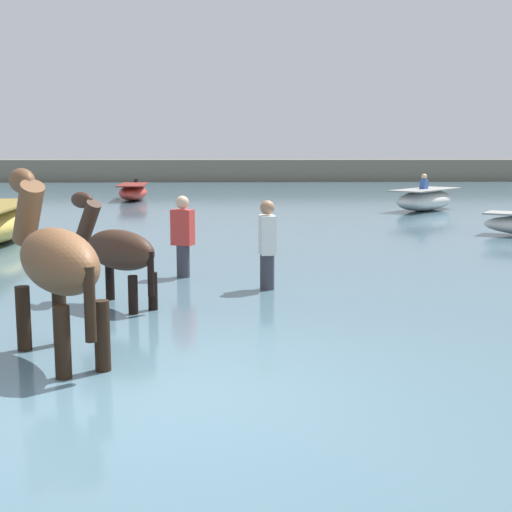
% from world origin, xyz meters
% --- Properties ---
extents(ground_plane, '(120.00, 120.00, 0.00)m').
position_xyz_m(ground_plane, '(0.00, 0.00, 0.00)').
color(ground_plane, '#756B56').
extents(water_surface, '(90.00, 90.00, 0.38)m').
position_xyz_m(water_surface, '(0.00, 10.00, 0.19)').
color(water_surface, '#476675').
rests_on(water_surface, ground).
extents(horse_lead_bay, '(1.37, 1.82, 2.14)m').
position_xyz_m(horse_lead_bay, '(-1.03, 0.99, 1.26)').
color(horse_lead_bay, brown).
rests_on(horse_lead_bay, ground).
extents(horse_trailing_dark_bay, '(1.36, 1.36, 1.78)m').
position_xyz_m(horse_trailing_dark_bay, '(-0.82, 3.21, 1.05)').
color(horse_trailing_dark_bay, '#382319').
rests_on(horse_trailing_dark_bay, ground).
extents(boat_mid_channel, '(1.19, 3.23, 0.75)m').
position_xyz_m(boat_mid_channel, '(-3.09, 21.82, 0.69)').
color(boat_mid_channel, '#BC382D').
rests_on(boat_mid_channel, water_surface).
extents(boat_far_inshore, '(2.96, 3.14, 1.17)m').
position_xyz_m(boat_far_inshore, '(6.86, 16.74, 0.73)').
color(boat_far_inshore, silver).
rests_on(boat_far_inshore, water_surface).
extents(person_onlooker_right, '(0.37, 0.31, 1.63)m').
position_xyz_m(person_onlooker_right, '(-0.13, 5.17, 0.87)').
color(person_onlooker_right, '#383842').
rests_on(person_onlooker_right, ground).
extents(person_wading_mid, '(0.23, 0.34, 1.63)m').
position_xyz_m(person_wading_mid, '(1.10, 4.16, 0.87)').
color(person_wading_mid, '#383842').
rests_on(person_wading_mid, ground).
extents(far_shoreline, '(80.00, 2.40, 1.69)m').
position_xyz_m(far_shoreline, '(0.00, 38.04, 0.85)').
color(far_shoreline, '#706B5B').
rests_on(far_shoreline, ground).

